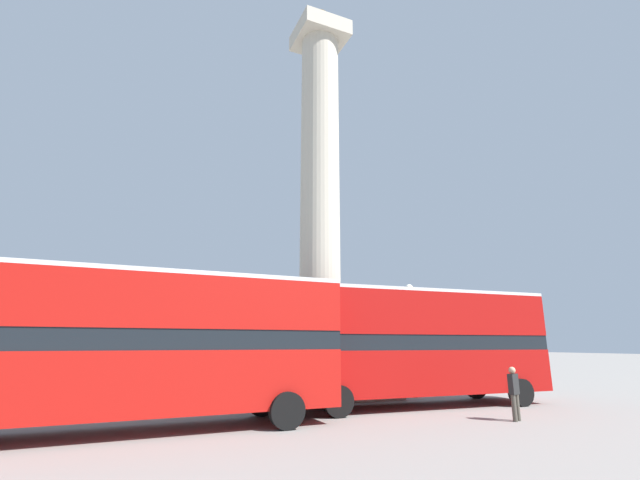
{
  "coord_description": "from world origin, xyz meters",
  "views": [
    {
      "loc": [
        -8.37,
        -18.57,
        2.3
      ],
      "look_at": [
        0.0,
        0.0,
        7.25
      ],
      "focal_mm": 24.0,
      "sensor_mm": 36.0,
      "label": 1
    }
  ],
  "objects_px": {
    "pedestrian_near_lamp": "(514,391)",
    "monument_column": "(320,240)",
    "bus_b": "(139,342)",
    "equestrian_statue": "(126,356)",
    "street_lamp": "(412,338)",
    "bus_a": "(415,341)"
  },
  "relations": [
    {
      "from": "pedestrian_near_lamp",
      "to": "monument_column",
      "type": "bearing_deg",
      "value": -89.87
    },
    {
      "from": "bus_b",
      "to": "equestrian_statue",
      "type": "height_order",
      "value": "equestrian_statue"
    },
    {
      "from": "monument_column",
      "to": "equestrian_statue",
      "type": "distance_m",
      "value": 10.54
    },
    {
      "from": "equestrian_statue",
      "to": "street_lamp",
      "type": "relative_size",
      "value": 1.17
    },
    {
      "from": "bus_b",
      "to": "equestrian_statue",
      "type": "bearing_deg",
      "value": 91.61
    },
    {
      "from": "equestrian_statue",
      "to": "pedestrian_near_lamp",
      "type": "relative_size",
      "value": 3.67
    },
    {
      "from": "equestrian_statue",
      "to": "bus_a",
      "type": "bearing_deg",
      "value": -63.04
    },
    {
      "from": "bus_b",
      "to": "equestrian_statue",
      "type": "distance_m",
      "value": 9.23
    },
    {
      "from": "bus_b",
      "to": "street_lamp",
      "type": "xyz_separation_m",
      "value": [
        11.56,
        3.3,
        0.21
      ]
    },
    {
      "from": "monument_column",
      "to": "bus_a",
      "type": "height_order",
      "value": "monument_column"
    },
    {
      "from": "bus_a",
      "to": "bus_b",
      "type": "xyz_separation_m",
      "value": [
        -9.94,
        -0.9,
        -0.03
      ]
    },
    {
      "from": "street_lamp",
      "to": "equestrian_statue",
      "type": "bearing_deg",
      "value": 153.34
    },
    {
      "from": "equestrian_statue",
      "to": "pedestrian_near_lamp",
      "type": "bearing_deg",
      "value": -71.46
    },
    {
      "from": "equestrian_statue",
      "to": "street_lamp",
      "type": "xyz_separation_m",
      "value": [
        11.77,
        -5.91,
        0.82
      ]
    },
    {
      "from": "bus_b",
      "to": "pedestrian_near_lamp",
      "type": "distance_m",
      "value": 11.27
    },
    {
      "from": "bus_b",
      "to": "pedestrian_near_lamp",
      "type": "bearing_deg",
      "value": -14.69
    },
    {
      "from": "monument_column",
      "to": "bus_b",
      "type": "distance_m",
      "value": 10.81
    },
    {
      "from": "monument_column",
      "to": "street_lamp",
      "type": "distance_m",
      "value": 6.28
    },
    {
      "from": "bus_a",
      "to": "street_lamp",
      "type": "distance_m",
      "value": 2.9
    },
    {
      "from": "bus_b",
      "to": "monument_column",
      "type": "bearing_deg",
      "value": 34.69
    },
    {
      "from": "monument_column",
      "to": "equestrian_statue",
      "type": "relative_size",
      "value": 3.5
    },
    {
      "from": "bus_b",
      "to": "pedestrian_near_lamp",
      "type": "xyz_separation_m",
      "value": [
        10.79,
        -2.89,
        -1.49
      ]
    }
  ]
}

